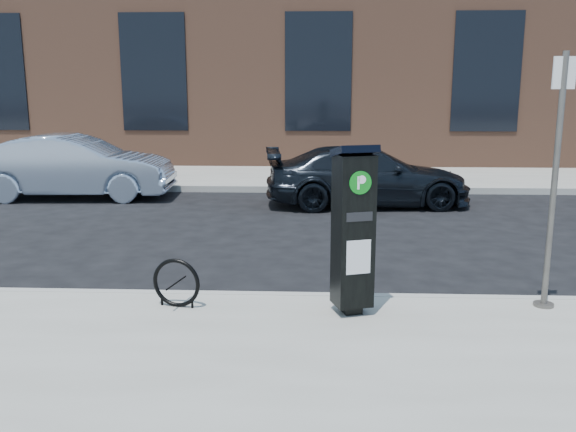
# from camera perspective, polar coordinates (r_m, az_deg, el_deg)

# --- Properties ---
(ground) EXTENTS (120.00, 120.00, 0.00)m
(ground) POSITION_cam_1_polar(r_m,az_deg,el_deg) (7.26, 2.97, -8.39)
(ground) COLOR black
(ground) RESTS_ON ground
(sidewalk_far) EXTENTS (60.00, 12.00, 0.15)m
(sidewalk_far) POSITION_cam_1_polar(r_m,az_deg,el_deg) (20.96, 2.74, 5.12)
(sidewalk_far) COLOR gray
(sidewalk_far) RESTS_ON ground
(curb_near) EXTENTS (60.00, 0.12, 0.16)m
(curb_near) POSITION_cam_1_polar(r_m,az_deg,el_deg) (7.21, 2.98, -7.89)
(curb_near) COLOR #9E9B93
(curb_near) RESTS_ON ground
(curb_far) EXTENTS (60.00, 0.12, 0.16)m
(curb_far) POSITION_cam_1_polar(r_m,az_deg,el_deg) (15.03, 2.79, 2.48)
(curb_far) COLOR #9E9B93
(curb_far) RESTS_ON ground
(building) EXTENTS (28.00, 10.05, 8.25)m
(building) POSITION_cam_1_polar(r_m,az_deg,el_deg) (23.87, 2.82, 15.72)
(building) COLOR brown
(building) RESTS_ON ground
(parking_kiosk) EXTENTS (0.51, 0.48, 1.81)m
(parking_kiosk) POSITION_cam_1_polar(r_m,az_deg,el_deg) (6.39, 6.11, -1.15)
(parking_kiosk) COLOR black
(parking_kiosk) RESTS_ON sidewalk_near
(sign_pole) EXTENTS (0.24, 0.22, 2.73)m
(sign_pole) POSITION_cam_1_polar(r_m,az_deg,el_deg) (7.06, 23.65, 2.71)
(sign_pole) COLOR #4B4642
(sign_pole) RESTS_ON sidewalk_near
(bike_rack) EXTENTS (0.55, 0.16, 0.55)m
(bike_rack) POSITION_cam_1_polar(r_m,az_deg,el_deg) (6.82, -10.41, -6.20)
(bike_rack) COLOR black
(bike_rack) RESTS_ON sidewalk_near
(car_silver) EXTENTS (4.56, 1.83, 1.47)m
(car_silver) POSITION_cam_1_polar(r_m,az_deg,el_deg) (15.01, -19.34, 4.37)
(car_silver) COLOR #92A3BA
(car_silver) RESTS_ON ground
(car_dark) EXTENTS (4.57, 2.20, 1.28)m
(car_dark) POSITION_cam_1_polar(r_m,az_deg,el_deg) (13.39, 7.45, 3.70)
(car_dark) COLOR black
(car_dark) RESTS_ON ground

